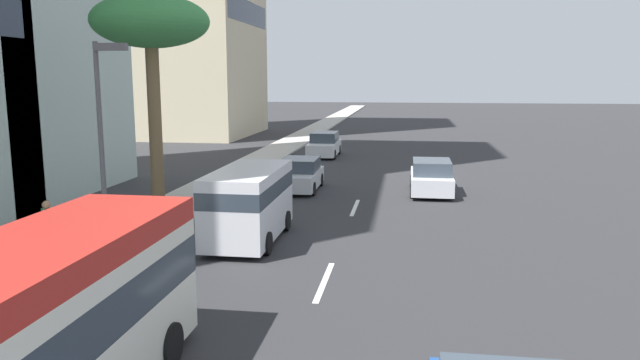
% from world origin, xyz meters
% --- Properties ---
extents(ground_plane, '(198.00, 198.00, 0.00)m').
position_xyz_m(ground_plane, '(31.50, 0.00, 0.00)').
color(ground_plane, '#2D2D30').
extents(sidewalk_right, '(162.00, 2.73, 0.15)m').
position_xyz_m(sidewalk_right, '(31.50, 7.37, 0.07)').
color(sidewalk_right, '#B2ADA3').
rests_on(sidewalk_right, ground_plane).
extents(lane_stripe_mid, '(3.20, 0.16, 0.01)m').
position_xyz_m(lane_stripe_mid, '(12.29, 0.00, 0.01)').
color(lane_stripe_mid, silver).
rests_on(lane_stripe_mid, ground_plane).
extents(lane_stripe_far, '(3.20, 0.16, 0.01)m').
position_xyz_m(lane_stripe_far, '(21.65, 0.00, 0.01)').
color(lane_stripe_far, silver).
rests_on(lane_stripe_far, ground_plane).
extents(van_lead, '(4.97, 2.11, 2.42)m').
position_xyz_m(van_lead, '(16.00, 3.04, 1.39)').
color(van_lead, silver).
rests_on(van_lead, ground_plane).
extents(car_second, '(4.63, 1.94, 1.66)m').
position_xyz_m(car_second, '(38.09, 3.58, 0.78)').
color(car_second, white).
rests_on(car_second, ground_plane).
extents(car_fourth, '(4.42, 1.95, 1.59)m').
position_xyz_m(car_fourth, '(25.40, -3.26, 0.75)').
color(car_fourth, silver).
rests_on(car_fourth, ground_plane).
extents(car_fifth, '(4.06, 1.89, 1.53)m').
position_xyz_m(car_fifth, '(25.32, 3.01, 0.73)').
color(car_fifth, silver).
rests_on(car_fifth, ground_plane).
extents(minibus_sixth, '(6.60, 2.41, 2.99)m').
position_xyz_m(minibus_sixth, '(5.26, 3.32, 1.64)').
color(minibus_sixth, silver).
rests_on(minibus_sixth, ground_plane).
extents(pedestrian_near_lamp, '(0.38, 0.39, 1.79)m').
position_xyz_m(pedestrian_near_lamp, '(12.45, 8.00, 1.15)').
color(pedestrian_near_lamp, beige).
rests_on(pedestrian_near_lamp, sidewalk_right).
extents(palm_tree, '(4.27, 4.27, 8.22)m').
position_xyz_m(palm_tree, '(18.40, 7.24, 7.24)').
color(palm_tree, brown).
rests_on(palm_tree, sidewalk_right).
extents(street_lamp, '(0.24, 0.97, 6.21)m').
position_xyz_m(street_lamp, '(12.78, 6.28, 4.03)').
color(street_lamp, '#4C4C51').
rests_on(street_lamp, sidewalk_right).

